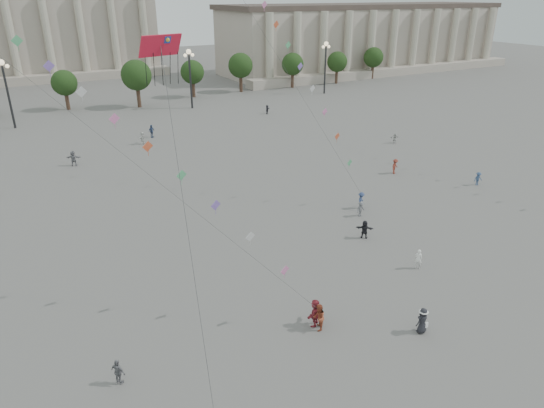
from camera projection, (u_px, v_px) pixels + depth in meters
ground at (371, 365)px, 28.29m from camera, size 360.00×360.00×0.00m
hall_east at (366, 38)px, 133.46m from camera, size 84.00×26.22×17.20m
hall_central at (54, 16)px, 126.13m from camera, size 48.30×34.30×35.50m
tree_row at (97, 79)px, 88.63m from camera, size 137.12×5.12×8.00m
lamp_post_mid_west at (5, 81)px, 74.77m from camera, size 2.00×0.90×10.65m
lamp_post_mid_east at (190, 68)px, 88.10m from camera, size 2.00×0.90×10.65m
lamp_post_far_east at (326, 58)px, 101.42m from camera, size 2.00×0.90×10.65m
person_crowd_0 at (152, 131)px, 72.29m from camera, size 1.21×0.98×1.92m
person_crowd_3 at (365, 229)px, 42.61m from camera, size 1.50×1.38×1.67m
person_crowd_4 at (142, 138)px, 69.16m from camera, size 1.46×1.64×1.80m
person_crowd_6 at (361, 209)px, 46.81m from camera, size 1.05×0.69×1.51m
person_crowd_7 at (395, 138)px, 69.60m from camera, size 1.47×0.74×1.52m
person_crowd_8 at (395, 166)px, 57.85m from camera, size 1.34×1.08×1.81m
person_crowd_9 at (267, 109)px, 86.47m from camera, size 1.39×1.32×1.57m
person_crowd_12 at (73, 158)px, 60.47m from camera, size 1.85×1.28×1.92m
person_crowd_13 at (418, 259)px, 37.92m from camera, size 0.71×0.70×1.66m
person_crowd_14 at (478, 179)px, 54.41m from camera, size 1.09×0.76×1.53m
tourist_2 at (315, 312)px, 31.36m from camera, size 1.72×1.55×1.90m
tourist_3 at (118, 372)px, 26.66m from camera, size 0.85×0.99×1.60m
kite_flyer_0 at (319, 317)px, 30.91m from camera, size 1.09×1.14×1.86m
kite_flyer_1 at (361, 200)px, 48.45m from camera, size 1.27×1.20×1.73m
hat_person at (423, 320)px, 30.68m from camera, size 0.91×0.64×1.77m
dragon_kite at (162, 64)px, 23.31m from camera, size 2.32×6.29×19.86m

